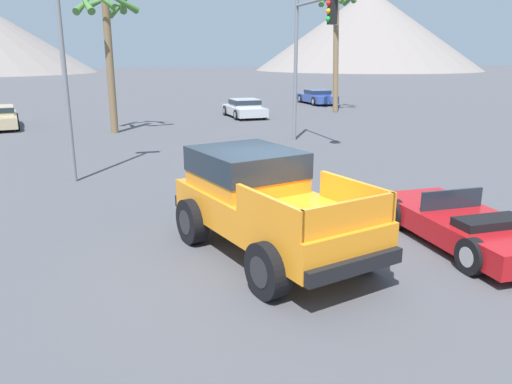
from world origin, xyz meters
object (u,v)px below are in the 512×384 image
Objects in this scene: red_convertible_car at (464,226)px; parked_car_silver at (244,108)px; palm_tree_tall at (107,24)px; palm_tree_leaning at (338,18)px; parked_car_blue at (317,97)px; traffic_light_main at (309,43)px; street_lamp_post at (58,4)px; orange_pickup_truck at (262,197)px.

parked_car_silver is at bearing 86.45° from red_convertible_car.
palm_tree_leaning reaches higher than palm_tree_tall.
red_convertible_car is 0.99× the size of parked_car_silver.
parked_car_blue is 10.44m from parked_car_silver.
traffic_light_main reaches higher than parked_car_silver.
parked_car_silver is 11.20m from traffic_light_main.
red_convertible_car is 12.35m from traffic_light_main.
palm_tree_tall is (-7.82, 6.10, 0.94)m from traffic_light_main.
palm_tree_leaning is at bearing 21.77° from palm_tree_tall.
street_lamp_post is at bearing -125.16° from parked_car_silver.
street_lamp_post is (-9.24, -14.43, 4.54)m from parked_car_silver.
traffic_light_main reaches higher than parked_car_blue.
traffic_light_main is 9.98m from street_lamp_post.
palm_tree_tall is at bearing -145.03° from parked_car_blue.
traffic_light_main is at bearing -92.88° from parked_car_silver.
street_lamp_post is at bearing -67.29° from traffic_light_main.
street_lamp_post is (-3.88, 6.97, 4.03)m from orange_pickup_truck.
orange_pickup_truck is at bearing 167.66° from red_convertible_car.
orange_pickup_truck reaches higher than parked_car_blue.
traffic_light_main is at bearing 22.71° from street_lamp_post.
traffic_light_main is (1.26, 11.68, 3.81)m from red_convertible_car.
street_lamp_post reaches higher than red_convertible_car.
parked_car_silver is 0.60× the size of palm_tree_tall.
red_convertible_car is 0.67× the size of traffic_light_main.
palm_tree_tall is at bearing 110.11° from red_convertible_car.
parked_car_silver is at bearing 60.46° from orange_pickup_truck.
palm_tree_tall is at bearing -152.88° from parked_car_silver.
parked_car_silver is 8.82m from palm_tree_leaning.
parked_car_blue is 1.10× the size of parked_car_silver.
orange_pickup_truck is at bearing -26.09° from traffic_light_main.
palm_tree_tall is at bearing 82.24° from street_lamp_post.
orange_pickup_truck is at bearing -117.99° from palm_tree_leaning.
palm_tree_leaning reaches higher than orange_pickup_truck.
orange_pickup_truck is 22.06m from parked_car_silver.
parked_car_blue is at bearing 36.04° from palm_tree_tall.
parked_car_blue is at bearing 79.13° from palm_tree_leaning.
parked_car_blue is 0.66× the size of palm_tree_tall.
traffic_light_main reaches higher than orange_pickup_truck.
parked_car_silver is at bearing 29.64° from palm_tree_tall.
palm_tree_leaning is (15.97, 15.78, 0.99)m from street_lamp_post.
red_convertible_car is at bearing -95.93° from parked_car_silver.
palm_tree_leaning is at bearing 44.65° from street_lamp_post.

